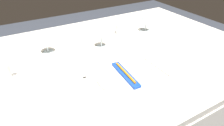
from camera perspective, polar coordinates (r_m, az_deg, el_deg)
dining_table at (r=1.13m, az=-3.41°, el=-1.85°), size 1.80×1.11×0.74m
dinner_plate at (r=0.91m, az=3.79°, el=-4.04°), size 0.26×0.26×0.02m
toothbrush_package at (r=0.90m, az=3.83°, el=-3.18°), size 0.05×0.21×0.02m
fork_outer at (r=0.87m, az=-6.32°, el=-6.39°), size 0.03×0.22×0.00m
dinner_knife at (r=1.00m, az=11.01°, el=-1.28°), size 0.02×0.23×0.00m
spoon_soup at (r=1.04m, az=11.56°, el=-0.15°), size 0.03×0.23×0.01m
saucer_left at (r=1.02m, az=-28.51°, el=-4.20°), size 0.12×0.12×0.01m
coffee_cup_left at (r=1.00m, az=-28.97°, el=-2.34°), size 0.10×0.08×0.07m
saucer_right at (r=1.33m, az=2.81°, el=8.09°), size 0.13×0.13×0.01m
coffee_cup_right at (r=1.32m, az=2.92°, el=9.61°), size 0.11×0.08×0.07m
wine_glass_centre at (r=1.39m, az=9.73°, el=12.64°), size 0.08×0.08×0.14m
wine_glass_right at (r=1.14m, az=-3.19°, el=9.18°), size 0.07×0.07×0.14m
wine_glass_far at (r=1.14m, az=-18.49°, el=7.13°), size 0.08×0.08×0.14m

